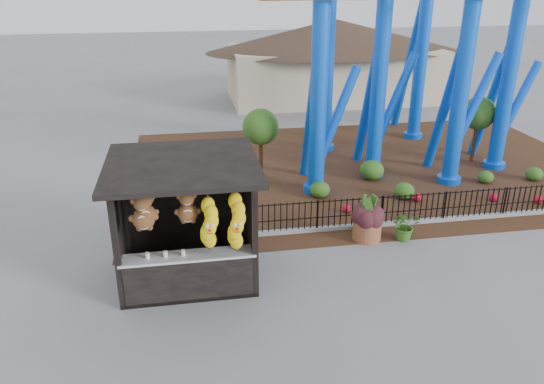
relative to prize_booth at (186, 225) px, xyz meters
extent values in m
plane|color=slate|center=(2.99, -0.90, -1.54)|extent=(120.00, 120.00, 0.00)
cube|color=#331E11|center=(6.99, 7.10, -1.53)|extent=(18.00, 12.00, 0.02)
cube|color=gray|center=(6.99, 2.10, -1.48)|extent=(18.00, 0.18, 0.12)
cube|color=black|center=(-0.01, 0.30, -1.49)|extent=(3.20, 2.60, 0.10)
cube|color=black|center=(-0.01, 1.54, -0.04)|extent=(3.20, 0.12, 3.00)
cube|color=black|center=(-1.55, 0.30, -0.04)|extent=(0.12, 2.60, 3.00)
cube|color=black|center=(1.53, 0.30, -0.04)|extent=(0.12, 2.60, 3.00)
cube|color=black|center=(-0.01, 0.05, 1.52)|extent=(3.50, 3.40, 0.12)
cube|color=black|center=(-1.54, -0.93, -0.04)|extent=(0.14, 0.14, 3.00)
cube|color=black|center=(1.52, -0.93, -0.04)|extent=(0.14, 0.14, 3.00)
cube|color=black|center=(-0.01, -0.75, -0.99)|extent=(3.00, 0.50, 1.10)
cube|color=silver|center=(-0.01, -0.75, -0.42)|extent=(3.10, 0.55, 0.06)
cylinder|color=black|center=(-0.01, -1.15, 1.31)|extent=(2.90, 0.04, 0.04)
cylinder|color=blue|center=(4.49, 5.10, 1.96)|extent=(0.56, 0.56, 7.00)
cylinder|color=blue|center=(4.49, 5.10, -1.42)|extent=(0.84, 0.84, 0.24)
cylinder|color=blue|center=(6.99, 6.30, 2.11)|extent=(0.56, 0.56, 7.30)
cylinder|color=blue|center=(6.99, 6.30, -1.42)|extent=(0.84, 0.84, 0.24)
cylinder|color=blue|center=(9.49, 5.10, 2.21)|extent=(0.56, 0.56, 7.50)
cylinder|color=blue|center=(9.49, 5.10, -1.42)|extent=(0.84, 0.84, 0.24)
cylinder|color=blue|center=(11.99, 6.30, 1.76)|extent=(0.56, 0.56, 6.60)
cylinder|color=blue|center=(11.99, 6.30, -1.42)|extent=(0.84, 0.84, 0.24)
cylinder|color=blue|center=(5.99, 9.60, 3.21)|extent=(0.56, 0.56, 9.50)
cylinder|color=blue|center=(5.99, 9.60, -1.42)|extent=(0.84, 0.84, 0.24)
cylinder|color=blue|center=(10.49, 10.60, 3.71)|extent=(0.56, 0.56, 10.50)
cylinder|color=blue|center=(10.49, 10.60, -1.42)|extent=(0.84, 0.84, 0.24)
cylinder|color=blue|center=(4.49, 6.00, 1.09)|extent=(0.36, 2.21, 5.85)
cylinder|color=blue|center=(5.19, 5.40, 0.91)|extent=(1.62, 0.32, 3.73)
cylinder|color=blue|center=(6.99, 7.20, 1.20)|extent=(0.36, 2.29, 6.10)
cylinder|color=blue|center=(7.69, 6.60, 1.02)|extent=(1.67, 0.32, 3.88)
cylinder|color=blue|center=(9.49, 6.00, 1.28)|extent=(0.36, 2.34, 6.26)
cylinder|color=blue|center=(10.19, 5.40, 1.09)|extent=(1.71, 0.32, 3.99)
cylinder|color=blue|center=(11.99, 7.20, 0.94)|extent=(0.36, 2.10, 5.53)
cylinder|color=blue|center=(12.69, 6.60, 0.77)|extent=(1.54, 0.32, 3.52)
cylinder|color=brown|center=(5.07, 1.38, -1.22)|extent=(1.09, 1.09, 0.63)
ellipsoid|color=#34151A|center=(5.07, 1.38, -0.59)|extent=(0.70, 0.70, 0.64)
imported|color=#235819|center=(6.14, 1.18, -1.09)|extent=(0.84, 0.74, 0.90)
ellipsoid|color=#2B5318|center=(4.50, 4.55, -1.25)|extent=(0.68, 0.68, 0.55)
ellipsoid|color=#2B5318|center=(7.28, 3.96, -1.24)|extent=(0.69, 0.69, 0.55)
ellipsoid|color=#2B5318|center=(10.77, 4.82, -1.30)|extent=(0.56, 0.56, 0.45)
ellipsoid|color=#2B5318|center=(6.81, 5.87, -1.16)|extent=(0.89, 0.89, 0.71)
ellipsoid|color=#2B5318|center=(12.67, 4.75, -1.27)|extent=(0.61, 0.61, 0.49)
sphere|color=red|center=(5.03, 3.20, -1.38)|extent=(0.28, 0.28, 0.28)
sphere|color=red|center=(7.65, 3.65, -1.38)|extent=(0.28, 0.28, 0.28)
sphere|color=red|center=(10.16, 3.25, -1.38)|extent=(0.28, 0.28, 0.28)
sphere|color=red|center=(11.51, 2.80, -1.38)|extent=(0.28, 0.28, 0.28)
cube|color=#BFAD8C|center=(8.99, 19.10, -0.04)|extent=(12.00, 6.00, 3.00)
cone|color=#332319|center=(8.99, 19.10, 2.36)|extent=(15.00, 15.00, 1.80)
camera|label=1|loc=(0.11, -11.54, 5.63)|focal=35.00mm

